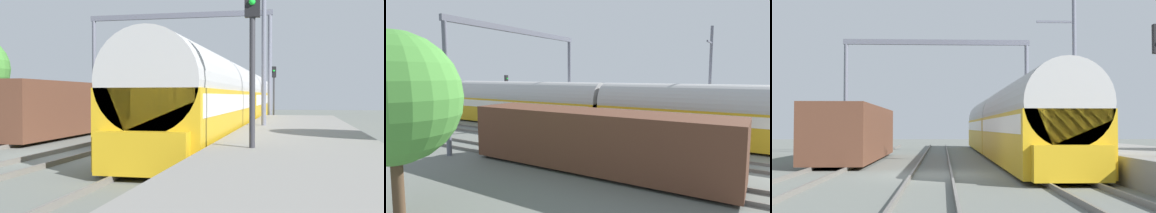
# 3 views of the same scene
# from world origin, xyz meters

# --- Properties ---
(ground) EXTENTS (120.00, 120.00, 0.00)m
(ground) POSITION_xyz_m (0.00, 0.00, 0.00)
(ground) COLOR slate
(track_far_west) EXTENTS (1.52, 60.00, 0.16)m
(track_far_west) POSITION_xyz_m (-4.24, 0.00, 0.08)
(track_far_west) COLOR #67635E
(track_far_west) RESTS_ON ground
(track_west) EXTENTS (1.52, 60.00, 0.16)m
(track_west) POSITION_xyz_m (0.00, 0.00, 0.08)
(track_west) COLOR #67635E
(track_west) RESTS_ON ground
(track_east) EXTENTS (1.52, 60.00, 0.16)m
(track_east) POSITION_xyz_m (4.24, 0.00, 0.08)
(track_east) COLOR #67635E
(track_east) RESTS_ON ground
(platform) EXTENTS (4.40, 28.00, 0.90)m
(platform) POSITION_xyz_m (8.06, 2.00, 0.45)
(platform) COLOR gray
(platform) RESTS_ON ground
(passenger_train) EXTENTS (2.93, 32.85, 3.82)m
(passenger_train) POSITION_xyz_m (4.24, 12.03, 1.97)
(passenger_train) COLOR gold
(passenger_train) RESTS_ON ground
(freight_car) EXTENTS (2.80, 13.00, 2.70)m
(freight_car) POSITION_xyz_m (-4.24, 8.30, 1.47)
(freight_car) COLOR #563323
(freight_car) RESTS_ON ground
(person_crossing) EXTENTS (0.28, 0.42, 1.73)m
(person_crossing) POSITION_xyz_m (5.45, 11.19, 1.03)
(person_crossing) COLOR #373737
(person_crossing) RESTS_ON ground
(railway_signal_far) EXTENTS (0.36, 0.30, 4.56)m
(railway_signal_far) POSITION_xyz_m (6.16, 24.25, 2.95)
(railway_signal_far) COLOR #2D2D33
(railway_signal_far) RESTS_ON ground
(catenary_gantry) EXTENTS (12.89, 0.28, 7.86)m
(catenary_gantry) POSITION_xyz_m (0.00, 16.55, 5.66)
(catenary_gantry) COLOR slate
(catenary_gantry) RESTS_ON ground
(catenary_pole_east_mid) EXTENTS (1.90, 0.20, 8.00)m
(catenary_pole_east_mid) POSITION_xyz_m (6.60, 4.81, 4.15)
(catenary_pole_east_mid) COLOR slate
(catenary_pole_east_mid) RESTS_ON ground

